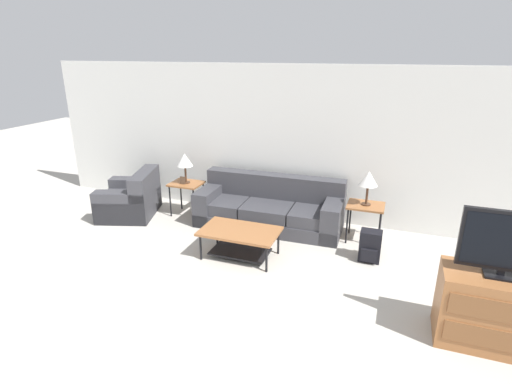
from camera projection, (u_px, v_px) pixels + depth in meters
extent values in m
cube|color=silver|center=(281.00, 143.00, 6.80)|extent=(9.01, 0.06, 2.60)
cube|color=#38383D|center=(269.00, 220.00, 6.68)|extent=(2.42, 0.95, 0.22)
cube|color=#38383D|center=(224.00, 203.00, 6.83)|extent=(0.80, 0.82, 0.20)
cube|color=#38383D|center=(269.00, 209.00, 6.59)|extent=(0.80, 0.82, 0.20)
cube|color=#38383D|center=(316.00, 215.00, 6.35)|extent=(0.80, 0.82, 0.20)
cube|color=#38383D|center=(274.00, 186.00, 6.79)|extent=(2.40, 0.31, 0.40)
cube|color=#38383D|center=(211.00, 203.00, 6.93)|extent=(0.30, 0.90, 0.58)
cube|color=#38383D|center=(333.00, 218.00, 6.30)|extent=(0.30, 0.90, 0.58)
cube|color=#38383D|center=(129.00, 204.00, 7.14)|extent=(1.17, 1.25, 0.40)
cube|color=#38383D|center=(145.00, 183.00, 6.99)|extent=(0.56, 1.06, 0.40)
cube|color=#38383D|center=(136.00, 192.00, 7.47)|extent=(0.93, 0.52, 0.56)
cube|color=#38383D|center=(121.00, 208.00, 6.75)|extent=(0.93, 0.52, 0.56)
cube|color=#935B33|center=(240.00, 231.00, 5.60)|extent=(1.09, 0.66, 0.04)
cylinder|color=black|center=(201.00, 247.00, 5.59)|extent=(0.03, 0.03, 0.38)
cylinder|color=black|center=(266.00, 259.00, 5.27)|extent=(0.03, 0.03, 0.38)
cylinder|color=black|center=(217.00, 232.00, 6.06)|extent=(0.03, 0.03, 0.38)
cylinder|color=black|center=(278.00, 242.00, 5.75)|extent=(0.03, 0.03, 0.38)
cube|color=black|center=(240.00, 251.00, 5.71)|extent=(0.82, 0.46, 0.02)
cube|color=#935B33|center=(186.00, 184.00, 7.02)|extent=(0.55, 0.45, 0.03)
cylinder|color=black|center=(170.00, 201.00, 7.03)|extent=(0.03, 0.03, 0.56)
cylinder|color=black|center=(194.00, 205.00, 6.88)|extent=(0.03, 0.03, 0.56)
cylinder|color=black|center=(181.00, 195.00, 7.36)|extent=(0.03, 0.03, 0.56)
cylinder|color=black|center=(204.00, 198.00, 7.21)|extent=(0.03, 0.03, 0.56)
cube|color=#935B33|center=(366.00, 206.00, 6.03)|extent=(0.55, 0.45, 0.03)
cylinder|color=black|center=(347.00, 226.00, 6.04)|extent=(0.03, 0.03, 0.56)
cylinder|color=black|center=(379.00, 231.00, 5.89)|extent=(0.03, 0.03, 0.56)
cylinder|color=black|center=(350.00, 217.00, 6.37)|extent=(0.03, 0.03, 0.56)
cylinder|color=black|center=(381.00, 221.00, 6.22)|extent=(0.03, 0.03, 0.56)
cylinder|color=#472D1E|center=(186.00, 182.00, 7.01)|extent=(0.14, 0.14, 0.02)
cylinder|color=#472D1E|center=(186.00, 174.00, 6.96)|extent=(0.04, 0.04, 0.29)
cone|color=white|center=(185.00, 160.00, 6.87)|extent=(0.28, 0.28, 0.22)
cylinder|color=#472D1E|center=(366.00, 204.00, 6.02)|extent=(0.14, 0.14, 0.02)
cylinder|color=#472D1E|center=(367.00, 195.00, 5.97)|extent=(0.04, 0.04, 0.29)
cone|color=white|center=(369.00, 178.00, 5.88)|extent=(0.28, 0.28, 0.22)
cube|color=#935B33|center=(492.00, 310.00, 3.93)|extent=(1.00, 0.54, 0.76)
cube|color=brown|center=(501.00, 312.00, 3.63)|extent=(0.88, 0.01, 0.21)
cube|color=brown|center=(494.00, 339.00, 3.74)|extent=(0.88, 0.01, 0.21)
cube|color=black|center=(500.00, 275.00, 3.80)|extent=(0.29, 0.20, 0.02)
cube|color=black|center=(501.00, 272.00, 3.79)|extent=(0.06, 0.04, 0.05)
cube|color=black|center=(508.00, 241.00, 3.68)|extent=(0.83, 0.05, 0.60)
cube|color=black|center=(509.00, 243.00, 3.66)|extent=(0.76, 0.01, 0.53)
cube|color=black|center=(370.00, 246.00, 5.56)|extent=(0.29, 0.21, 0.45)
cube|color=black|center=(369.00, 256.00, 5.48)|extent=(0.22, 0.05, 0.18)
cylinder|color=black|center=(365.00, 240.00, 5.69)|extent=(0.02, 0.02, 0.34)
cylinder|color=black|center=(377.00, 241.00, 5.64)|extent=(0.02, 0.02, 0.34)
cube|color=#4C3828|center=(183.00, 180.00, 6.94)|extent=(0.10, 0.04, 0.13)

